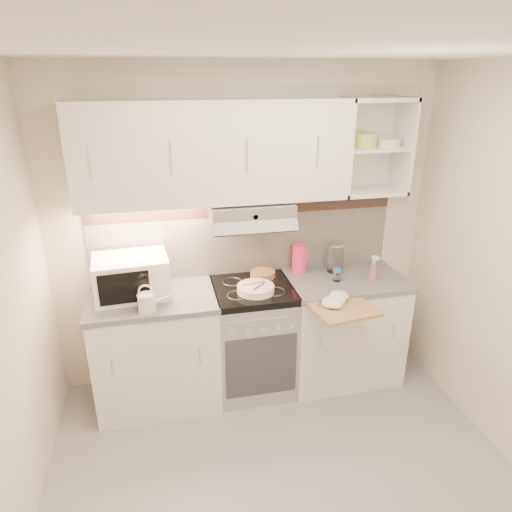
{
  "coord_description": "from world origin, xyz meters",
  "views": [
    {
      "loc": [
        -0.65,
        -1.96,
        2.4
      ],
      "look_at": [
        -0.01,
        0.95,
        1.21
      ],
      "focal_mm": 32.0,
      "sensor_mm": 36.0,
      "label": 1
    }
  ],
  "objects_px": {
    "cutting_board": "(342,308)",
    "electric_range": "(253,338)",
    "watering_can": "(148,302)",
    "pink_pitcher": "(300,258)",
    "spray_bottle": "(373,269)",
    "plate_stack": "(256,289)",
    "microwave": "(131,276)",
    "glass_jar": "(336,257)"
  },
  "relations": [
    {
      "from": "plate_stack",
      "to": "spray_bottle",
      "type": "distance_m",
      "value": 0.95
    },
    {
      "from": "cutting_board",
      "to": "pink_pitcher",
      "type": "bearing_deg",
      "value": 93.05
    },
    {
      "from": "spray_bottle",
      "to": "glass_jar",
      "type": "bearing_deg",
      "value": 129.57
    },
    {
      "from": "electric_range",
      "to": "cutting_board",
      "type": "xyz_separation_m",
      "value": [
        0.56,
        -0.42,
        0.42
      ]
    },
    {
      "from": "pink_pitcher",
      "to": "cutting_board",
      "type": "bearing_deg",
      "value": -59.85
    },
    {
      "from": "microwave",
      "to": "pink_pitcher",
      "type": "height_order",
      "value": "microwave"
    },
    {
      "from": "plate_stack",
      "to": "spray_bottle",
      "type": "height_order",
      "value": "spray_bottle"
    },
    {
      "from": "microwave",
      "to": "spray_bottle",
      "type": "distance_m",
      "value": 1.84
    },
    {
      "from": "cutting_board",
      "to": "glass_jar",
      "type": "bearing_deg",
      "value": 65.27
    },
    {
      "from": "watering_can",
      "to": "plate_stack",
      "type": "relative_size",
      "value": 0.84
    },
    {
      "from": "electric_range",
      "to": "cutting_board",
      "type": "height_order",
      "value": "electric_range"
    },
    {
      "from": "glass_jar",
      "to": "microwave",
      "type": "bearing_deg",
      "value": -177.17
    },
    {
      "from": "cutting_board",
      "to": "electric_range",
      "type": "bearing_deg",
      "value": 134.66
    },
    {
      "from": "pink_pitcher",
      "to": "plate_stack",
      "type": "bearing_deg",
      "value": -127.2
    },
    {
      "from": "watering_can",
      "to": "spray_bottle",
      "type": "relative_size",
      "value": 1.1
    },
    {
      "from": "watering_can",
      "to": "spray_bottle",
      "type": "xyz_separation_m",
      "value": [
        1.73,
        0.16,
        0.01
      ]
    },
    {
      "from": "microwave",
      "to": "pink_pitcher",
      "type": "relative_size",
      "value": 2.35
    },
    {
      "from": "watering_can",
      "to": "pink_pitcher",
      "type": "height_order",
      "value": "pink_pitcher"
    },
    {
      "from": "pink_pitcher",
      "to": "watering_can",
      "type": "bearing_deg",
      "value": -142.16
    },
    {
      "from": "microwave",
      "to": "pink_pitcher",
      "type": "bearing_deg",
      "value": 1.62
    },
    {
      "from": "watering_can",
      "to": "plate_stack",
      "type": "height_order",
      "value": "watering_can"
    },
    {
      "from": "watering_can",
      "to": "cutting_board",
      "type": "bearing_deg",
      "value": 3.47
    },
    {
      "from": "glass_jar",
      "to": "cutting_board",
      "type": "relative_size",
      "value": 0.6
    },
    {
      "from": "electric_range",
      "to": "pink_pitcher",
      "type": "height_order",
      "value": "pink_pitcher"
    },
    {
      "from": "glass_jar",
      "to": "cutting_board",
      "type": "xyz_separation_m",
      "value": [
        -0.16,
        -0.55,
        -0.16
      ]
    },
    {
      "from": "plate_stack",
      "to": "cutting_board",
      "type": "xyz_separation_m",
      "value": [
        0.55,
        -0.32,
        -0.05
      ]
    },
    {
      "from": "glass_jar",
      "to": "spray_bottle",
      "type": "relative_size",
      "value": 1.2
    },
    {
      "from": "microwave",
      "to": "plate_stack",
      "type": "bearing_deg",
      "value": -14.12
    },
    {
      "from": "spray_bottle",
      "to": "cutting_board",
      "type": "relative_size",
      "value": 0.5
    },
    {
      "from": "watering_can",
      "to": "plate_stack",
      "type": "distance_m",
      "value": 0.79
    },
    {
      "from": "watering_can",
      "to": "pink_pitcher",
      "type": "xyz_separation_m",
      "value": [
        1.2,
        0.42,
        0.05
      ]
    },
    {
      "from": "glass_jar",
      "to": "electric_range",
      "type": "bearing_deg",
      "value": -169.12
    },
    {
      "from": "watering_can",
      "to": "glass_jar",
      "type": "height_order",
      "value": "glass_jar"
    },
    {
      "from": "electric_range",
      "to": "microwave",
      "type": "distance_m",
      "value": 1.07
    },
    {
      "from": "pink_pitcher",
      "to": "glass_jar",
      "type": "height_order",
      "value": "glass_jar"
    },
    {
      "from": "plate_stack",
      "to": "cutting_board",
      "type": "relative_size",
      "value": 0.65
    },
    {
      "from": "watering_can",
      "to": "pink_pitcher",
      "type": "bearing_deg",
      "value": 31.04
    },
    {
      "from": "microwave",
      "to": "pink_pitcher",
      "type": "distance_m",
      "value": 1.32
    },
    {
      "from": "microwave",
      "to": "watering_can",
      "type": "height_order",
      "value": "microwave"
    },
    {
      "from": "watering_can",
      "to": "pink_pitcher",
      "type": "distance_m",
      "value": 1.28
    },
    {
      "from": "microwave",
      "to": "glass_jar",
      "type": "xyz_separation_m",
      "value": [
        1.6,
        0.08,
        -0.02
      ]
    },
    {
      "from": "electric_range",
      "to": "spray_bottle",
      "type": "bearing_deg",
      "value": -3.75
    }
  ]
}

